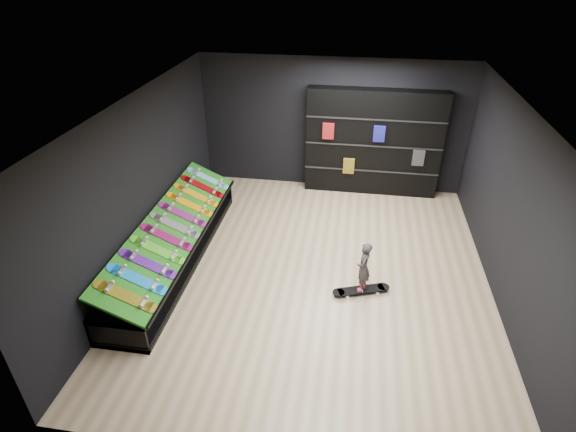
# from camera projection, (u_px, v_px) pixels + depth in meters

# --- Properties ---
(floor) EXTENTS (6.00, 7.00, 0.01)m
(floor) POSITION_uv_depth(u_px,v_px,m) (314.00, 272.00, 7.98)
(floor) COLOR tan
(floor) RESTS_ON ground
(ceiling) EXTENTS (6.00, 7.00, 0.01)m
(ceiling) POSITION_uv_depth(u_px,v_px,m) (320.00, 106.00, 6.44)
(ceiling) COLOR white
(ceiling) RESTS_ON ground
(wall_back) EXTENTS (6.00, 0.02, 3.00)m
(wall_back) POSITION_uv_depth(u_px,v_px,m) (332.00, 125.00, 10.18)
(wall_back) COLOR black
(wall_back) RESTS_ON ground
(wall_front) EXTENTS (6.00, 0.02, 3.00)m
(wall_front) POSITION_uv_depth(u_px,v_px,m) (279.00, 373.00, 4.25)
(wall_front) COLOR black
(wall_front) RESTS_ON ground
(wall_left) EXTENTS (0.02, 7.00, 3.00)m
(wall_left) POSITION_uv_depth(u_px,v_px,m) (141.00, 185.00, 7.61)
(wall_left) COLOR black
(wall_left) RESTS_ON ground
(wall_right) EXTENTS (0.02, 7.00, 3.00)m
(wall_right) POSITION_uv_depth(u_px,v_px,m) (513.00, 213.00, 6.81)
(wall_right) COLOR black
(wall_right) RESTS_ON ground
(display_rack) EXTENTS (0.90, 4.50, 0.50)m
(display_rack) POSITION_uv_depth(u_px,v_px,m) (176.00, 248.00, 8.19)
(display_rack) COLOR black
(display_rack) RESTS_ON ground
(turf_ramp) EXTENTS (0.92, 4.50, 0.46)m
(turf_ramp) POSITION_uv_depth(u_px,v_px,m) (175.00, 227.00, 7.95)
(turf_ramp) COLOR #16620F
(turf_ramp) RESTS_ON display_rack
(back_shelving) EXTENTS (3.00, 0.35, 2.40)m
(back_shelving) POSITION_uv_depth(u_px,v_px,m) (373.00, 143.00, 10.05)
(back_shelving) COLOR black
(back_shelving) RESTS_ON ground
(floor_skateboard) EXTENTS (1.00, 0.53, 0.09)m
(floor_skateboard) POSITION_uv_depth(u_px,v_px,m) (361.00, 291.00, 7.47)
(floor_skateboard) COLOR black
(floor_skateboard) RESTS_ON ground
(child) EXTENTS (0.17, 0.22, 0.54)m
(child) POSITION_uv_depth(u_px,v_px,m) (363.00, 276.00, 7.31)
(child) COLOR black
(child) RESTS_ON floor_skateboard
(display_board_0) EXTENTS (0.93, 0.22, 0.50)m
(display_board_0) POSITION_uv_depth(u_px,v_px,m) (126.00, 296.00, 6.32)
(display_board_0) COLOR yellow
(display_board_0) RESTS_ON turf_ramp
(display_board_1) EXTENTS (0.93, 0.22, 0.50)m
(display_board_1) POSITION_uv_depth(u_px,v_px,m) (138.00, 279.00, 6.65)
(display_board_1) COLOR blue
(display_board_1) RESTS_ON turf_ramp
(display_board_2) EXTENTS (0.93, 0.22, 0.50)m
(display_board_2) POSITION_uv_depth(u_px,v_px,m) (148.00, 264.00, 6.97)
(display_board_2) COLOR purple
(display_board_2) RESTS_ON turf_ramp
(display_board_3) EXTENTS (0.93, 0.22, 0.50)m
(display_board_3) POSITION_uv_depth(u_px,v_px,m) (158.00, 250.00, 7.29)
(display_board_3) COLOR green
(display_board_3) RESTS_ON turf_ramp
(display_board_4) EXTENTS (0.93, 0.22, 0.50)m
(display_board_4) POSITION_uv_depth(u_px,v_px,m) (167.00, 237.00, 7.61)
(display_board_4) COLOR #E5198C
(display_board_4) RESTS_ON turf_ramp
(display_board_5) EXTENTS (0.93, 0.22, 0.50)m
(display_board_5) POSITION_uv_depth(u_px,v_px,m) (175.00, 225.00, 7.93)
(display_board_5) COLOR black
(display_board_5) RESTS_ON turf_ramp
(display_board_6) EXTENTS (0.93, 0.22, 0.50)m
(display_board_6) POSITION_uv_depth(u_px,v_px,m) (183.00, 215.00, 8.26)
(display_board_6) COLOR #2626BF
(display_board_6) RESTS_ON turf_ramp
(display_board_7) EXTENTS (0.93, 0.22, 0.50)m
(display_board_7) POSITION_uv_depth(u_px,v_px,m) (190.00, 205.00, 8.58)
(display_board_7) COLOR yellow
(display_board_7) RESTS_ON turf_ramp
(display_board_8) EXTENTS (0.93, 0.22, 0.50)m
(display_board_8) POSITION_uv_depth(u_px,v_px,m) (197.00, 195.00, 8.90)
(display_board_8) COLOR orange
(display_board_8) RESTS_ON turf_ramp
(display_board_9) EXTENTS (0.93, 0.22, 0.50)m
(display_board_9) POSITION_uv_depth(u_px,v_px,m) (203.00, 187.00, 9.22)
(display_board_9) COLOR red
(display_board_9) RESTS_ON turf_ramp
(display_board_10) EXTENTS (0.93, 0.22, 0.50)m
(display_board_10) POSITION_uv_depth(u_px,v_px,m) (208.00, 179.00, 9.54)
(display_board_10) COLOR #0CB2E5
(display_board_10) RESTS_ON turf_ramp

